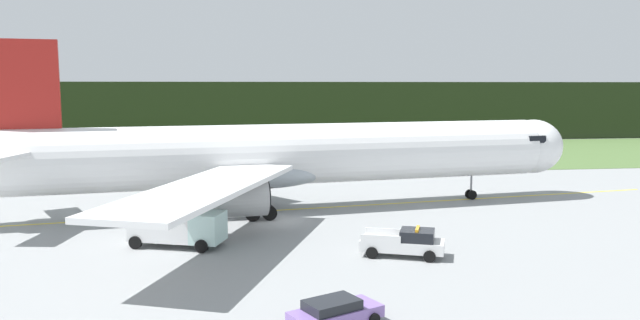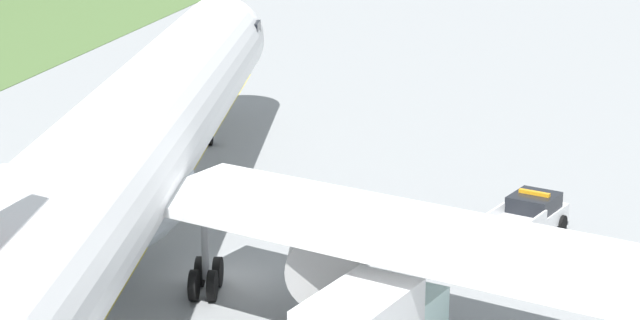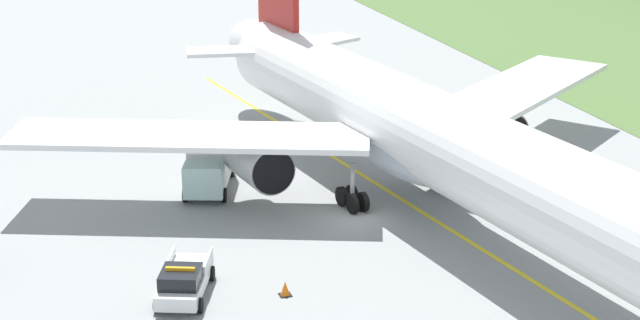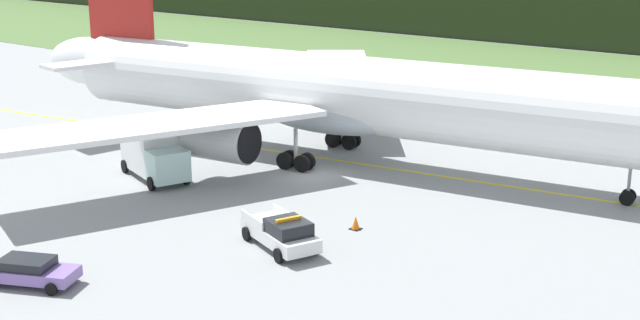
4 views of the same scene
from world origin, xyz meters
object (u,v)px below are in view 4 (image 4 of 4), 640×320
at_px(airliner, 353,96).
at_px(catering_truck, 153,152).
at_px(staff_car, 30,270).
at_px(apron_cone, 356,223).
at_px(ops_pickup_truck, 282,232).

height_order(airliner, catering_truck, airliner).
distance_m(airliner, staff_car, 26.76).
bearing_deg(airliner, staff_car, -89.06).
distance_m(catering_truck, apron_cone, 16.41).
height_order(airliner, staff_car, airliner).
xyz_separation_m(staff_car, apron_cone, (7.68, 15.50, -0.33)).
relative_size(airliner, ops_pickup_truck, 10.05).
xyz_separation_m(ops_pickup_truck, catering_truck, (-15.03, 4.52, 0.89)).
bearing_deg(staff_car, airliner, 90.94).
distance_m(airliner, ops_pickup_truck, 17.56).
distance_m(catering_truck, staff_car, 17.57).
bearing_deg(airliner, ops_pickup_truck, -66.63).
relative_size(airliner, catering_truck, 8.43).
bearing_deg(catering_truck, apron_cone, 0.89).
bearing_deg(staff_car, ops_pickup_truck, 59.33).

